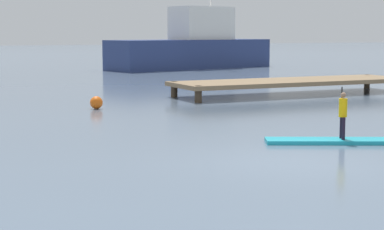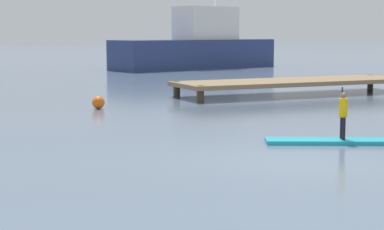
{
  "view_description": "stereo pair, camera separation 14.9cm",
  "coord_description": "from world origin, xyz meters",
  "views": [
    {
      "loc": [
        -7.74,
        -11.51,
        2.74
      ],
      "look_at": [
        -0.94,
        3.15,
        0.68
      ],
      "focal_mm": 61.65,
      "sensor_mm": 36.0,
      "label": 1
    },
    {
      "loc": [
        -7.61,
        -11.57,
        2.74
      ],
      "look_at": [
        -0.94,
        3.15,
        0.68
      ],
      "focal_mm": 61.65,
      "sensor_mm": 36.0,
      "label": 2
    }
  ],
  "objects": [
    {
      "name": "fishing_boat_white_large",
      "position": [
        13.08,
        33.15,
        1.58
      ],
      "size": [
        13.61,
        6.52,
        11.67
      ],
      "color": "navy",
      "rests_on": "ground"
    },
    {
      "name": "mooring_buoy_near",
      "position": [
        -1.05,
        11.0,
        0.23
      ],
      "size": [
        0.46,
        0.46,
        0.46
      ],
      "primitive_type": "sphere",
      "color": "orange",
      "rests_on": "ground"
    },
    {
      "name": "paddler_child_solo",
      "position": [
        2.38,
        1.5,
        0.75
      ],
      "size": [
        0.27,
        0.38,
        1.28
      ],
      "color": "black",
      "rests_on": "paddleboard_near"
    },
    {
      "name": "ground_plane",
      "position": [
        0.0,
        0.0,
        0.0
      ],
      "size": [
        240.0,
        240.0,
        0.0
      ],
      "primitive_type": "plane",
      "color": "slate"
    },
    {
      "name": "floating_dock",
      "position": [
        8.24,
        12.58,
        0.55
      ],
      "size": [
        10.76,
        2.95,
        0.65
      ],
      "color": "#846B4C",
      "rests_on": "ground"
    },
    {
      "name": "paddleboard_near",
      "position": [
        2.36,
        1.5,
        0.05
      ],
      "size": [
        3.65,
        2.17,
        0.1
      ],
      "color": "#1E9EB2",
      "rests_on": "ground"
    }
  ]
}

